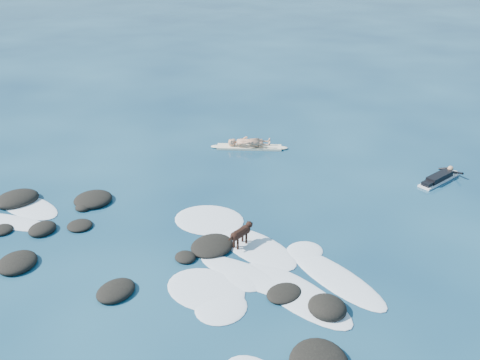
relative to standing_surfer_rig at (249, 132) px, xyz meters
The scene contains 6 objects.
ground 8.95m from the standing_surfer_rig, 75.50° to the right, with size 160.00×160.00×0.00m, color #0A2642.
reef_rocks 10.18m from the standing_surfer_rig, 76.54° to the right, with size 15.12×7.32×0.50m.
breaking_foam 9.53m from the standing_surfer_rig, 73.87° to the right, with size 15.02×8.54×0.12m.
standing_surfer_rig is the anchor object (origin of this frame).
paddling_surfer_rig 8.50m from the standing_surfer_rig, ahead, with size 1.36×2.52×0.44m.
dog 8.36m from the standing_surfer_rig, 59.19° to the right, with size 0.40×1.23×0.78m.
Camera 1 is at (10.16, -10.92, 9.58)m, focal length 40.00 mm.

